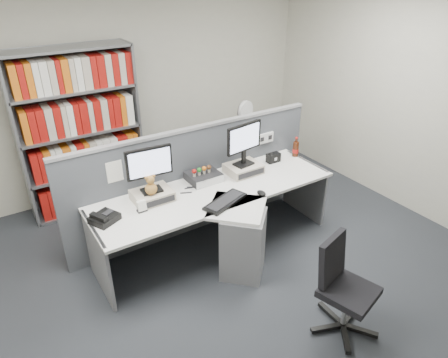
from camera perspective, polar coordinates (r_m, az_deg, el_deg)
ground at (r=4.11m, az=5.07°, el=-15.09°), size 5.50×5.50×0.00m
room_shell at (r=3.17m, az=6.43°, el=9.28°), size 5.04×5.54×2.72m
partition at (r=4.59m, az=-3.99°, el=-0.01°), size 3.00×0.08×1.27m
desk at (r=4.20m, az=0.41°, el=-5.89°), size 2.60×1.20×0.72m
monitor_riser_left at (r=4.08m, az=-10.01°, el=-2.29°), size 0.38×0.31×0.10m
monitor_riser_right at (r=4.54m, az=2.76°, el=1.46°), size 0.38×0.31×0.10m
monitor_left at (r=3.93m, az=-10.41°, el=1.82°), size 0.45×0.16×0.46m
monitor_right at (r=4.40m, az=2.84°, el=5.37°), size 0.47×0.18×0.48m
desktop_pc at (r=4.38m, az=-2.88°, el=0.33°), size 0.34×0.30×0.09m
figurines at (r=4.31m, az=-3.15°, el=1.27°), size 0.23×0.05×0.09m
keyboard at (r=3.99m, az=0.17°, el=-3.16°), size 0.52×0.34×0.03m
mouse at (r=4.13m, az=5.27°, el=-1.99°), size 0.07×0.12×0.04m
desk_phone at (r=3.86m, az=-16.48°, el=-5.28°), size 0.29×0.29×0.10m
desk_calendar at (r=3.92m, az=-11.48°, el=-3.84°), size 0.09×0.07×0.11m
plush_toy at (r=3.96m, az=-10.22°, el=-1.02°), size 0.12×0.12×0.21m
speaker at (r=4.82m, az=6.92°, el=2.99°), size 0.16×0.09×0.11m
cola_bottle at (r=5.00m, az=10.01°, el=4.16°), size 0.07×0.07×0.24m
shelving_unit at (r=5.20m, az=-19.47°, el=5.87°), size 1.41×0.40×2.00m
filing_cabinet at (r=5.85m, az=2.80°, el=3.28°), size 0.45×0.61×0.70m
desk_fan at (r=5.62m, az=2.96°, el=9.22°), size 0.27×0.16×0.46m
office_chair at (r=3.60m, az=16.22°, el=-14.01°), size 0.57×0.55×0.86m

